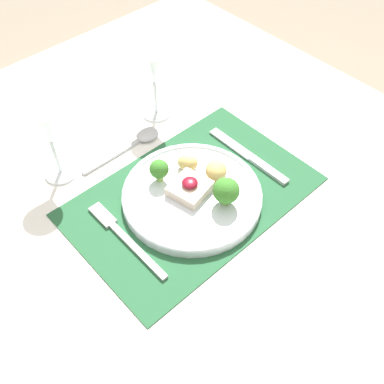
{
  "coord_description": "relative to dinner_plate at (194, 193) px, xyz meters",
  "views": [
    {
      "loc": [
        -0.37,
        -0.41,
        1.42
      ],
      "look_at": [
        -0.01,
        -0.01,
        0.77
      ],
      "focal_mm": 42.0,
      "sensor_mm": 36.0,
      "label": 1
    }
  ],
  "objects": [
    {
      "name": "placemat",
      "position": [
        0.0,
        0.01,
        -0.02
      ],
      "size": [
        0.46,
        0.3,
        0.0
      ],
      "primitive_type": "cube",
      "color": "#235633",
      "rests_on": "dining_table"
    },
    {
      "name": "spoon",
      "position": [
        0.02,
        0.2,
        -0.01
      ],
      "size": [
        0.19,
        0.04,
        0.02
      ],
      "rotation": [
        0.0,
        0.0,
        0.03
      ],
      "color": "#B2B2B7",
      "rests_on": "dining_table"
    },
    {
      "name": "dining_table",
      "position": [
        0.0,
        0.01,
        -0.11
      ],
      "size": [
        1.11,
        1.27,
        0.75
      ],
      "color": "white",
      "rests_on": "ground_plane"
    },
    {
      "name": "wine_glass_near",
      "position": [
        0.11,
        0.24,
        0.1
      ],
      "size": [
        0.07,
        0.07,
        0.16
      ],
      "color": "white",
      "rests_on": "dining_table"
    },
    {
      "name": "dinner_plate",
      "position": [
        0.0,
        0.0,
        0.0
      ],
      "size": [
        0.27,
        0.27,
        0.08
      ],
      "color": "silver",
      "rests_on": "placemat"
    },
    {
      "name": "wine_glass_far",
      "position": [
        -0.15,
        0.23,
        0.1
      ],
      "size": [
        0.07,
        0.07,
        0.17
      ],
      "color": "white",
      "rests_on": "dining_table"
    },
    {
      "name": "fork",
      "position": [
        -0.15,
        0.02,
        -0.01
      ],
      "size": [
        0.02,
        0.21,
        0.01
      ],
      "rotation": [
        0.0,
        0.0,
        0.02
      ],
      "color": "#B2B2B7",
      "rests_on": "placemat"
    },
    {
      "name": "ground_plane",
      "position": [
        0.0,
        0.01,
        -0.77
      ],
      "size": [
        8.0,
        8.0,
        0.0
      ],
      "primitive_type": "plane",
      "color": "gray"
    },
    {
      "name": "knife",
      "position": [
        0.16,
        -0.01,
        -0.01
      ],
      "size": [
        0.02,
        0.21,
        0.01
      ],
      "rotation": [
        0.0,
        0.0,
        -0.05
      ],
      "color": "#B2B2B7",
      "rests_on": "placemat"
    }
  ]
}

